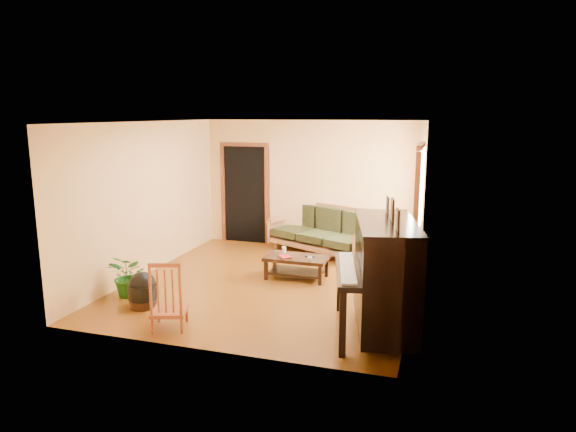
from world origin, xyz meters
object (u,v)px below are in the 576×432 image
(piano, at_px, (385,278))
(ceramic_crock, at_px, (400,249))
(potted_plant, at_px, (129,276))
(footstool, at_px, (143,294))
(armchair, at_px, (387,269))
(red_chair, at_px, (169,294))
(sofa, at_px, (320,230))
(coffee_table, at_px, (297,267))

(piano, relative_size, ceramic_crock, 6.11)
(potted_plant, bearing_deg, footstool, -36.68)
(footstool, bearing_deg, potted_plant, 143.32)
(potted_plant, bearing_deg, armchair, 19.11)
(armchair, xyz_separation_m, footstool, (-3.27, -1.60, -0.19))
(red_chair, height_order, ceramic_crock, red_chair)
(sofa, distance_m, potted_plant, 3.88)
(footstool, relative_size, ceramic_crock, 1.52)
(sofa, distance_m, armchair, 2.46)
(ceramic_crock, bearing_deg, piano, -88.04)
(ceramic_crock, xyz_separation_m, potted_plant, (-3.70, -3.51, 0.20))
(coffee_table, height_order, red_chair, red_chair)
(ceramic_crock, height_order, potted_plant, potted_plant)
(ceramic_crock, distance_m, potted_plant, 5.11)
(coffee_table, xyz_separation_m, footstool, (-1.74, -1.91, 0.00))
(piano, distance_m, ceramic_crock, 3.74)
(sofa, bearing_deg, footstool, -92.11)
(footstool, bearing_deg, piano, 2.32)
(footstool, bearing_deg, red_chair, -35.51)
(potted_plant, bearing_deg, piano, -2.76)
(coffee_table, relative_size, ceramic_crock, 3.90)
(footstool, distance_m, potted_plant, 0.56)
(ceramic_crock, bearing_deg, sofa, -168.85)
(coffee_table, xyz_separation_m, piano, (1.66, -1.77, 0.53))
(red_chair, bearing_deg, sofa, 57.57)
(armchair, xyz_separation_m, potted_plant, (-3.70, -1.28, -0.06))
(footstool, relative_size, potted_plant, 0.62)
(red_chair, bearing_deg, potted_plant, 125.63)
(coffee_table, height_order, piano, piano)
(potted_plant, bearing_deg, sofa, 55.80)
(coffee_table, xyz_separation_m, armchair, (1.53, -0.30, 0.20))
(piano, relative_size, footstool, 4.02)
(sofa, bearing_deg, ceramic_crock, 35.38)
(armchair, distance_m, piano, 1.51)
(sofa, height_order, armchair, sofa)
(coffee_table, height_order, footstool, footstool)
(ceramic_crock, relative_size, potted_plant, 0.41)
(sofa, height_order, potted_plant, sofa)
(armchair, bearing_deg, red_chair, -151.60)
(armchair, bearing_deg, ceramic_crock, 78.22)
(red_chair, relative_size, potted_plant, 1.39)
(piano, bearing_deg, red_chair, -178.78)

